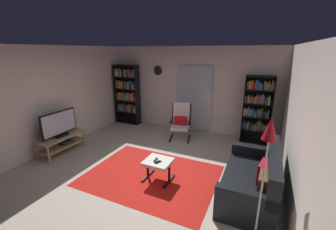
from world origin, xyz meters
TOP-DOWN VIEW (x-y plane):
  - ground_plane at (0.00, 0.00)m, footprint 7.02×7.02m
  - wall_back at (0.00, 2.90)m, footprint 5.60×0.06m
  - wall_left at (-2.70, 0.00)m, footprint 0.06×6.00m
  - wall_right at (2.70, 0.00)m, footprint 0.06×6.00m
  - glass_door_panel at (0.18, 2.83)m, footprint 1.10×0.01m
  - area_rug at (0.22, -0.05)m, footprint 2.62×1.97m
  - tv_stand at (-2.32, -0.03)m, footprint 0.50×1.17m
  - television at (-2.32, -0.05)m, footprint 0.20×0.96m
  - bookshelf_near_tv at (-2.15, 2.62)m, footprint 0.87×0.30m
  - bookshelf_near_sofa at (2.02, 2.64)m, footprint 0.73×0.30m
  - leather_sofa at (2.16, 0.11)m, footprint 0.86×1.73m
  - lounge_armchair at (0.03, 2.08)m, footprint 0.70×0.76m
  - ottoman at (0.41, -0.11)m, footprint 0.53×0.49m
  - tv_remote at (0.36, -0.11)m, footprint 0.05×0.15m
  - cell_phone at (0.44, -0.18)m, footprint 0.11×0.16m
  - floor_lamp_by_sofa at (2.26, -0.91)m, footprint 0.22×0.22m
  - wall_clock at (-1.06, 2.82)m, footprint 0.29×0.03m

SIDE VIEW (x-z plane):
  - ground_plane at x=0.00m, z-range 0.00..0.00m
  - area_rug at x=0.22m, z-range 0.00..0.01m
  - tv_stand at x=-2.32m, z-range 0.07..0.51m
  - leather_sofa at x=2.16m, z-range -0.13..0.77m
  - ottoman at x=0.41m, z-range 0.14..0.56m
  - cell_phone at x=0.44m, z-range 0.42..0.43m
  - tv_remote at x=0.36m, z-range 0.42..0.44m
  - lounge_armchair at x=0.03m, z-range 0.02..1.05m
  - television at x=-2.32m, z-range 0.43..1.06m
  - bookshelf_near_sofa at x=2.02m, z-range 0.07..1.92m
  - glass_door_panel at x=0.18m, z-range 0.05..2.05m
  - bookshelf_near_tv at x=-2.15m, z-range 0.09..2.10m
  - wall_back at x=0.00m, z-range 0.00..2.60m
  - wall_left at x=-2.70m, z-range 0.00..2.60m
  - wall_right at x=2.70m, z-range 0.00..2.60m
  - floor_lamp_by_sofa at x=2.26m, z-range 0.51..2.27m
  - wall_clock at x=-1.06m, z-range 1.71..2.00m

